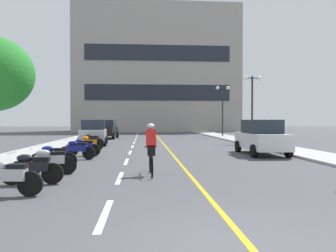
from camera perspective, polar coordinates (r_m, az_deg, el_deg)
ground_plane at (r=25.38m, az=-1.45°, el=-3.03°), size 140.00×140.00×0.00m
curb_left at (r=28.95m, az=-16.15°, el=-2.45°), size 2.40×72.00×0.12m
curb_right at (r=29.57m, az=12.34°, el=-2.36°), size 2.40×72.00×0.12m
lane_dash_0 at (r=6.57m, az=-10.95°, el=-14.86°), size 0.14×2.20×0.01m
lane_dash_1 at (r=10.46m, az=-8.38°, el=-8.87°), size 0.14×2.20×0.01m
lane_dash_2 at (r=14.41m, az=-7.25°, el=-6.14°), size 0.14×2.20×0.01m
lane_dash_3 at (r=18.38m, az=-6.61°, el=-4.58°), size 0.14×2.20×0.01m
lane_dash_4 at (r=22.36m, az=-6.20°, el=-3.58°), size 0.14×2.20×0.01m
lane_dash_5 at (r=26.35m, az=-5.91°, el=-2.88°), size 0.14×2.20×0.01m
lane_dash_6 at (r=30.34m, az=-5.70°, el=-2.37°), size 0.14×2.20×0.01m
lane_dash_7 at (r=34.34m, az=-5.54°, el=-1.97°), size 0.14×2.20×0.01m
lane_dash_8 at (r=38.33m, az=-5.41°, el=-1.66°), size 0.14×2.20×0.01m
lane_dash_9 at (r=42.32m, az=-5.30°, el=-1.40°), size 0.14×2.20×0.01m
lane_dash_10 at (r=46.32m, az=-5.22°, el=-1.19°), size 0.14×2.20×0.01m
lane_dash_11 at (r=50.32m, az=-5.15°, el=-1.02°), size 0.14×2.20×0.01m
centre_line_yellow at (r=28.38m, az=-1.25°, el=-2.60°), size 0.12×66.00×0.01m
office_building at (r=54.43m, az=-1.95°, el=9.60°), size 25.91×9.11×19.81m
street_lamp_mid at (r=26.56m, az=14.43°, el=5.50°), size 1.46×0.36×5.15m
street_lamp_far at (r=35.33m, az=9.47°, el=4.54°), size 1.46×0.36×5.29m
parked_car_near at (r=17.76m, az=15.92°, el=-1.86°), size 1.97×4.23×1.82m
parked_car_mid at (r=24.41m, az=-12.80°, el=-1.07°), size 2.17×4.32×1.82m
parked_car_far at (r=32.46m, az=-10.61°, el=-0.54°), size 2.10×4.28×1.82m
motorcycle_0 at (r=8.68m, az=-26.30°, el=-7.87°), size 1.70×0.60×0.92m
motorcycle_1 at (r=9.96m, az=-22.60°, el=-6.71°), size 1.70×0.60×0.92m
motorcycle_2 at (r=11.36m, az=-19.94°, el=-5.74°), size 1.64×0.80×0.92m
motorcycle_3 at (r=12.81m, az=-19.35°, el=-4.97°), size 1.70×0.60×0.92m
motorcycle_4 at (r=15.58m, az=-15.57°, el=-3.89°), size 1.70×0.60×0.92m
motorcycle_5 at (r=16.95m, az=-14.54°, el=-3.49°), size 1.70×0.60×0.92m
motorcycle_6 at (r=19.82m, az=-13.67°, el=-2.84°), size 1.66×0.73×0.92m
motorcycle_7 at (r=22.01m, az=-13.17°, el=-2.45°), size 1.67×0.70×0.92m
cyclist_rider at (r=10.80m, az=-2.97°, el=-3.82°), size 0.42×1.77×1.71m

